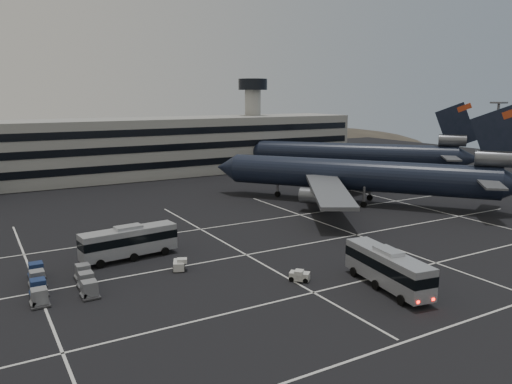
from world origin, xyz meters
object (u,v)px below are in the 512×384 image
Objects in this scene: bus_near at (388,267)px; tug_a at (179,265)px; bus_far at (129,241)px; trijet_main at (360,175)px; uld_cluster at (59,282)px.

bus_near reaches higher than tug_a.
bus_near is at bearing -144.12° from bus_far.
trijet_main is 41.62m from bus_near.
uld_cluster reaches higher than tug_a.
bus_far is (-20.25, 22.72, -0.03)m from bus_near.
uld_cluster is (-29.36, 16.58, -1.47)m from bus_near.
uld_cluster is at bearing 159.20° from bus_near.
uld_cluster is (-12.80, 0.69, 0.19)m from tug_a.
uld_cluster is (-9.10, -6.14, -1.43)m from bus_far.
trijet_main is 45.44m from tug_a.
bus_near is (-25.34, -32.88, -2.96)m from trijet_main.
trijet_main is 4.02× the size of bus_near.
trijet_main reaches higher than bus_near.
bus_far is at bearing 34.00° from uld_cluster.
tug_a is (3.70, -6.83, -1.62)m from bus_far.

